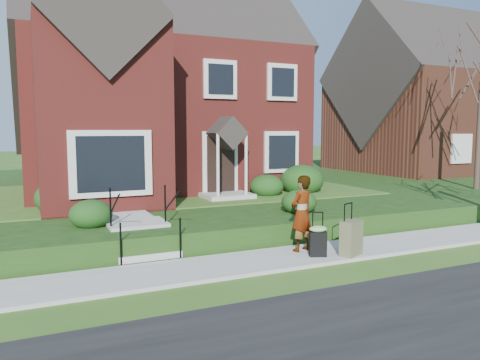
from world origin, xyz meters
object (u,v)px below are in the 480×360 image
woman (302,213)px  suitcase_olive (351,238)px  front_steps (141,234)px  suitcase_black (318,239)px

woman → suitcase_olive: bearing=117.7°
front_steps → suitcase_olive: 4.86m
suitcase_black → suitcase_olive: suitcase_olive is taller
suitcase_olive → woman: bearing=111.5°
front_steps → suitcase_olive: front_steps is taller
front_steps → woman: (3.42, -1.58, 0.50)m
suitcase_olive → suitcase_black: bearing=138.2°
woman → suitcase_olive: 1.25m
front_steps → suitcase_olive: size_ratio=1.70×
suitcase_black → suitcase_olive: (0.73, -0.24, 0.01)m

